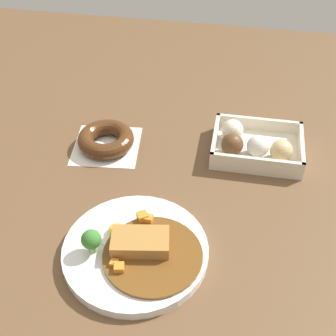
{
  "coord_description": "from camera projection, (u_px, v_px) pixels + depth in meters",
  "views": [
    {
      "loc": [
        0.11,
        -0.63,
        0.64
      ],
      "look_at": [
        -0.01,
        0.05,
        0.03
      ],
      "focal_mm": 49.0,
      "sensor_mm": 36.0,
      "label": 1
    }
  ],
  "objects": [
    {
      "name": "ground_plane",
      "position": [
        170.0,
        195.0,
        0.9
      ],
      "size": [
        1.6,
        1.6,
        0.0
      ],
      "primitive_type": "plane",
      "color": "brown"
    },
    {
      "name": "curry_plate",
      "position": [
        136.0,
        250.0,
        0.78
      ],
      "size": [
        0.25,
        0.25,
        0.06
      ],
      "color": "white",
      "rests_on": "ground_plane"
    },
    {
      "name": "donut_box",
      "position": [
        254.0,
        146.0,
        0.98
      ],
      "size": [
        0.19,
        0.15,
        0.06
      ],
      "color": "beige",
      "rests_on": "ground_plane"
    },
    {
      "name": "chocolate_ring_donut",
      "position": [
        106.0,
        140.0,
        1.01
      ],
      "size": [
        0.16,
        0.16,
        0.04
      ],
      "color": "white",
      "rests_on": "ground_plane"
    }
  ]
}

